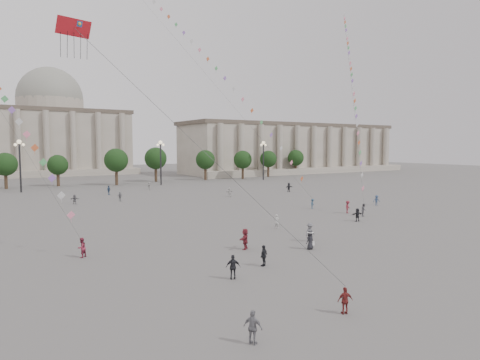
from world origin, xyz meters
TOP-DOWN VIEW (x-y plane):
  - ground at (0.00, 0.00)m, footprint 360.00×360.00m
  - hall_east at (75.00, 93.89)m, footprint 84.00×26.22m
  - hall_central at (0.00, 129.22)m, footprint 48.30×34.30m
  - tree_row at (0.00, 78.00)m, footprint 137.12×5.12m
  - lamp_post_mid_west at (-15.00, 70.00)m, footprint 2.00×0.90m
  - lamp_post_mid_east at (15.00, 70.00)m, footprint 2.00×0.90m
  - lamp_post_far_east at (45.00, 70.00)m, footprint 2.00×0.90m
  - person_crowd_0 at (-1.13, 56.35)m, footprint 1.08×0.99m
  - person_crowd_3 at (17.24, 10.54)m, footprint 1.59×0.71m
  - person_crowd_4 at (8.70, 61.01)m, footprint 1.44×1.49m
  - person_crowd_6 at (4.69, 5.19)m, footprint 1.27×0.83m
  - person_crowd_7 at (16.87, 41.18)m, footprint 1.59×0.52m
  - person_crowd_8 at (21.05, 15.80)m, footprint 1.31×1.08m
  - person_crowd_9 at (31.31, 41.69)m, footprint 1.79×0.71m
  - person_crowd_12 at (-9.41, 45.88)m, footprint 1.51×1.08m
  - person_crowd_13 at (5.88, 12.22)m, footprint 0.70×0.70m
  - person_crowd_14 at (30.62, 18.82)m, footprint 1.22×1.08m
  - person_crowd_16 at (-2.11, 45.78)m, footprint 1.02×0.66m
  - tourist_0 at (-5.88, -9.70)m, footprint 0.97×0.67m
  - tourist_1 at (-7.95, -1.00)m, footprint 1.11×0.87m
  - tourist_2 at (-2.47, 5.92)m, footprint 1.73×1.58m
  - tourist_3 at (-12.32, -10.00)m, footprint 0.85×1.04m
  - tourist_4 at (-4.18, 0.55)m, footprint 1.06×0.81m
  - kite_flyer_0 at (-15.73, 10.85)m, footprint 1.04×1.01m
  - kite_flyer_1 at (19.70, 21.58)m, footprint 1.12×0.96m
  - kite_flyer_2 at (20.91, 12.77)m, footprint 1.06×1.03m
  - hat_person at (2.53, 2.72)m, footprint 0.90×0.65m
  - dragon_kite at (-17.35, 2.40)m, footprint 6.96×6.66m
  - kite_train_mid at (9.27, 45.42)m, footprint 20.23×44.77m
  - kite_train_east at (32.90, 26.74)m, footprint 23.06×26.26m

SIDE VIEW (x-z plane):
  - ground at x=0.00m, z-range 0.00..0.00m
  - kite_flyer_1 at x=19.70m, z-range 0.00..1.51m
  - tourist_0 at x=-5.88m, z-range 0.00..1.54m
  - person_crowd_12 at x=-9.41m, z-range 0.00..1.57m
  - person_crowd_16 at x=-2.11m, z-range 0.00..1.61m
  - person_crowd_14 at x=30.62m, z-range 0.00..1.63m
  - person_crowd_13 at x=5.88m, z-range 0.00..1.64m
  - person_crowd_3 at x=17.24m, z-range 0.00..1.65m
  - tourist_3 at x=-12.32m, z-range 0.00..1.66m
  - tourist_4 at x=-4.18m, z-range 0.00..1.68m
  - kite_flyer_0 at x=-15.73m, z-range 0.00..1.70m
  - person_crowd_4 at x=8.70m, z-range 0.00..1.70m
  - person_crowd_7 at x=16.87m, z-range 0.00..1.70m
  - kite_flyer_2 at x=20.91m, z-range 0.00..1.72m
  - tourist_1 at x=-7.95m, z-range 0.00..1.76m
  - person_crowd_8 at x=21.05m, z-range 0.00..1.76m
  - person_crowd_0 at x=-1.13m, z-range 0.00..1.77m
  - hat_person at x=2.53m, z-range 0.04..1.74m
  - person_crowd_6 at x=4.69m, z-range 0.00..1.85m
  - person_crowd_9 at x=31.31m, z-range 0.00..1.89m
  - tourist_2 at x=-2.47m, z-range 0.00..1.92m
  - tree_row at x=0.00m, z-range 1.39..9.39m
  - lamp_post_mid_west at x=-15.00m, z-range 2.03..12.68m
  - lamp_post_mid_east at x=15.00m, z-range 2.03..12.68m
  - lamp_post_far_east at x=45.00m, z-range 2.03..12.68m
  - hall_east at x=75.00m, z-range -0.17..17.03m
  - hall_central at x=0.00m, z-range -3.52..31.98m
  - dragon_kite at x=-17.35m, z-range 4.62..27.38m
  - kite_train_east at x=32.90m, z-range -3.96..46.12m
  - kite_train_mid at x=9.27m, z-range -6.24..65.00m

